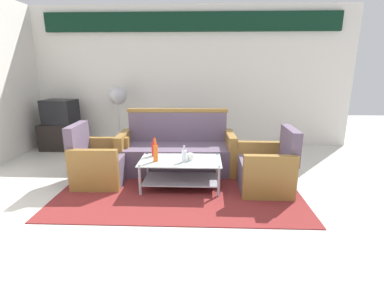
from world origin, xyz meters
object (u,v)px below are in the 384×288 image
at_px(armchair_right, 267,169).
at_px(pedestal_fan, 118,99).
at_px(coffee_table, 181,169).
at_px(tv_stand, 63,136).
at_px(bottle_orange, 156,153).
at_px(bottle_red, 154,149).
at_px(television, 60,112).
at_px(armchair_left, 99,163).
at_px(couch, 177,152).
at_px(cup, 190,157).
at_px(bottle_clear, 184,156).

height_order(armchair_right, pedestal_fan, pedestal_fan).
distance_m(coffee_table, tv_stand, 3.16).
distance_m(bottle_orange, pedestal_fan, 2.30).
relative_size(bottle_red, television, 0.40).
distance_m(coffee_table, pedestal_fan, 2.48).
height_order(armchair_left, pedestal_fan, pedestal_fan).
distance_m(couch, coffee_table, 0.71).
xyz_separation_m(cup, tv_stand, (-2.68, 1.89, -0.20)).
bearing_deg(television, tv_stand, 90.00).
relative_size(armchair_left, cup, 8.50).
xyz_separation_m(armchair_right, coffee_table, (-1.18, -0.00, -0.02)).
distance_m(cup, television, 3.29).
bearing_deg(couch, bottle_red, 60.73).
bearing_deg(bottle_clear, armchair_left, 169.02).
bearing_deg(tv_stand, bottle_red, -38.02).
bearing_deg(bottle_orange, couch, 74.51).
distance_m(armchair_right, bottle_orange, 1.52).
bearing_deg(pedestal_fan, tv_stand, -177.54).
relative_size(bottle_red, tv_stand, 0.32).
relative_size(bottle_red, bottle_clear, 1.15).
xyz_separation_m(armchair_left, tv_stand, (-1.35, 1.71, -0.03)).
relative_size(armchair_right, bottle_orange, 2.74).
bearing_deg(bottle_clear, television, 143.10).
height_order(coffee_table, bottle_clear, bottle_clear).
relative_size(armchair_left, armchair_right, 1.00).
relative_size(couch, armchair_right, 2.14).
bearing_deg(armchair_right, television, 63.98).
bearing_deg(pedestal_fan, television, -177.67).
bearing_deg(armchair_left, tv_stand, -143.15).
distance_m(couch, pedestal_fan, 1.89).
height_order(armchair_left, coffee_table, armchair_left).
relative_size(armchair_left, tv_stand, 1.06).
relative_size(television, pedestal_fan, 0.51).
bearing_deg(cup, bottle_red, 158.65).
xyz_separation_m(couch, armchair_right, (1.28, -0.70, -0.03)).
bearing_deg(television, couch, 161.39).
bearing_deg(armchair_right, bottle_clear, 94.86).
xyz_separation_m(couch, armchair_left, (-1.08, -0.54, -0.03)).
xyz_separation_m(coffee_table, bottle_clear, (0.06, -0.08, 0.22)).
xyz_separation_m(cup, television, (-2.68, 1.89, 0.30)).
distance_m(coffee_table, bottle_red, 0.48).
bearing_deg(couch, bottle_orange, 72.79).
xyz_separation_m(armchair_right, bottle_clear, (-1.12, -0.08, 0.21)).
bearing_deg(coffee_table, armchair_left, 172.24).
relative_size(bottle_clear, cup, 2.24).
bearing_deg(couch, armchair_right, 149.66).
distance_m(bottle_clear, television, 3.26).
bearing_deg(pedestal_fan, cup, -52.10).
bearing_deg(bottle_orange, bottle_clear, -1.04).
height_order(armchair_left, bottle_orange, armchair_left).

